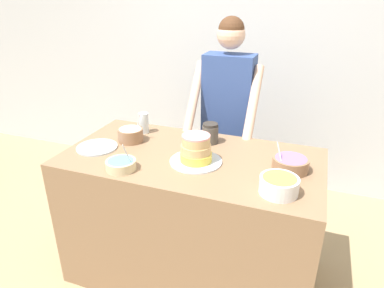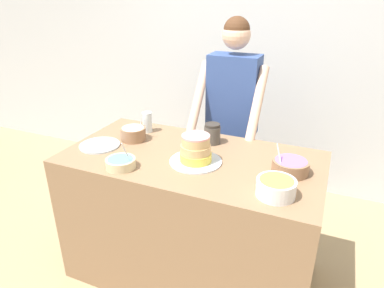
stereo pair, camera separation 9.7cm
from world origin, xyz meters
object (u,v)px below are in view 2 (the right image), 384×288
Objects in this scene: frosting_bowl_blue at (121,163)px; frosting_bowl_white at (133,133)px; person_baker at (232,107)px; stoneware_jar at (212,134)px; frosting_bowl_olive at (276,187)px; drinking_glass at (147,122)px; cake at (196,151)px; ceramic_plate at (100,145)px; frosting_bowl_purple at (290,166)px.

frosting_bowl_blue is 0.96× the size of frosting_bowl_white.
person_baker is 12.38× the size of stoneware_jar.
frosting_bowl_olive is 0.71m from stoneware_jar.
cake is at bearing -31.31° from drinking_glass.
ceramic_plate is 0.75m from stoneware_jar.
person_baker reaches higher than frosting_bowl_blue.
frosting_bowl_purple is at bearing -50.83° from person_baker.
cake is at bearing -15.21° from frosting_bowl_white.
frosting_bowl_blue reaches higher than frosting_bowl_olive.
drinking_glass is 0.39m from ceramic_plate.
person_baker is 0.68m from drinking_glass.
stoneware_jar reaches higher than frosting_bowl_olive.
person_baker is at bearing 50.61° from ceramic_plate.
frosting_bowl_white is (-0.53, 0.14, -0.03)m from cake.
person_baker reaches higher than ceramic_plate.
ceramic_plate is (-0.16, -0.35, -0.07)m from drinking_glass.
frosting_bowl_olive is 1.08m from frosting_bowl_white.
cake reaches higher than ceramic_plate.
frosting_bowl_purple reaches higher than frosting_bowl_olive.
ceramic_plate is at bearing 146.75° from frosting_bowl_blue.
person_baker is 1.05m from ceramic_plate.
person_baker is 6.45× the size of ceramic_plate.
frosting_bowl_purple is 1.22m from ceramic_plate.
frosting_bowl_white reaches higher than frosting_bowl_blue.
frosting_bowl_white is at bearing 162.67° from frosting_bowl_olive.
person_baker is 11.56× the size of drinking_glass.
stoneware_jar is (-0.52, 0.49, 0.02)m from frosting_bowl_olive.
frosting_bowl_purple is 1.49× the size of stoneware_jar.
drinking_glass is 0.56× the size of ceramic_plate.
frosting_bowl_purple is at bearing -21.45° from stoneware_jar.
frosting_bowl_purple is (0.55, -0.68, -0.07)m from person_baker.
frosting_bowl_olive is 0.75× the size of ceramic_plate.
frosting_bowl_olive is at bearing 3.58° from frosting_bowl_blue.
person_baker reaches higher than frosting_bowl_olive.
frosting_bowl_olive is (0.51, -0.18, -0.03)m from cake.
person_baker is 9.25× the size of frosting_bowl_blue.
frosting_bowl_olive is 0.89m from frosting_bowl_blue.
frosting_bowl_white is at bearing -94.83° from drinking_glass.
stoneware_jar is (-0.01, 0.31, -0.01)m from cake.
frosting_bowl_olive is 1.08× the size of frosting_bowl_blue.
stoneware_jar is (-0.55, 0.22, 0.03)m from frosting_bowl_purple.
drinking_glass is at bearing 64.79° from ceramic_plate.
frosting_bowl_purple is 0.78× the size of ceramic_plate.
drinking_glass reaches higher than stoneware_jar.
cake is 0.54m from frosting_bowl_olive.
frosting_bowl_white is 0.17m from drinking_glass.
person_baker reaches higher than drinking_glass.
frosting_bowl_olive is (0.52, -0.95, -0.07)m from person_baker.
ceramic_plate is at bearing -173.96° from frosting_bowl_purple.
drinking_glass is at bearing 104.05° from frosting_bowl_blue.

